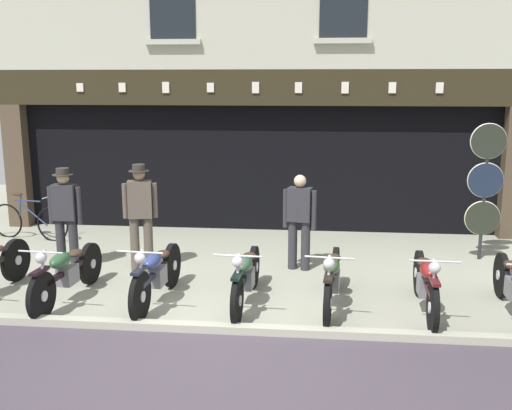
{
  "coord_description": "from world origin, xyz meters",
  "views": [
    {
      "loc": [
        1.2,
        -6.68,
        3.06
      ],
      "look_at": [
        0.26,
        2.71,
        1.07
      ],
      "focal_mm": 41.15,
      "sensor_mm": 36.0,
      "label": 1
    }
  ],
  "objects_px": {
    "salesman_right": "(299,218)",
    "advert_board_far": "(106,151)",
    "motorcycle_right": "(426,282)",
    "motorcycle_left": "(67,272)",
    "motorcycle_center_left": "(157,273)",
    "shopkeeper_center": "(140,212)",
    "advert_board_near": "(148,149)",
    "salesman_left": "(65,214)",
    "motorcycle_center": "(246,276)",
    "leaning_bicycle": "(29,221)",
    "motorcycle_center_right": "(332,278)",
    "tyre_sign_pole": "(485,182)"
  },
  "relations": [
    {
      "from": "motorcycle_center",
      "to": "leaning_bicycle",
      "type": "height_order",
      "value": "leaning_bicycle"
    },
    {
      "from": "motorcycle_center_left",
      "to": "advert_board_far",
      "type": "bearing_deg",
      "value": -58.81
    },
    {
      "from": "motorcycle_center",
      "to": "leaning_bicycle",
      "type": "relative_size",
      "value": 1.19
    },
    {
      "from": "tyre_sign_pole",
      "to": "advert_board_near",
      "type": "height_order",
      "value": "tyre_sign_pole"
    },
    {
      "from": "motorcycle_center",
      "to": "salesman_right",
      "type": "xyz_separation_m",
      "value": [
        0.69,
        1.66,
        0.46
      ]
    },
    {
      "from": "shopkeeper_center",
      "to": "tyre_sign_pole",
      "type": "bearing_deg",
      "value": 179.25
    },
    {
      "from": "advert_board_far",
      "to": "leaning_bicycle",
      "type": "xyz_separation_m",
      "value": [
        -1.16,
        -1.31,
        -1.25
      ]
    },
    {
      "from": "salesman_left",
      "to": "tyre_sign_pole",
      "type": "distance_m",
      "value": 7.1
    },
    {
      "from": "motorcycle_center_left",
      "to": "salesman_left",
      "type": "height_order",
      "value": "salesman_left"
    },
    {
      "from": "motorcycle_left",
      "to": "advert_board_near",
      "type": "xyz_separation_m",
      "value": [
        -0.06,
        4.47,
        1.24
      ]
    },
    {
      "from": "salesman_right",
      "to": "tyre_sign_pole",
      "type": "height_order",
      "value": "tyre_sign_pole"
    },
    {
      "from": "motorcycle_left",
      "to": "salesman_right",
      "type": "distance_m",
      "value": 3.71
    },
    {
      "from": "motorcycle_right",
      "to": "tyre_sign_pole",
      "type": "bearing_deg",
      "value": -116.01
    },
    {
      "from": "salesman_left",
      "to": "salesman_right",
      "type": "height_order",
      "value": "salesman_left"
    },
    {
      "from": "tyre_sign_pole",
      "to": "motorcycle_left",
      "type": "bearing_deg",
      "value": -157.5
    },
    {
      "from": "motorcycle_center_left",
      "to": "advert_board_near",
      "type": "height_order",
      "value": "advert_board_near"
    },
    {
      "from": "motorcycle_center",
      "to": "motorcycle_right",
      "type": "xyz_separation_m",
      "value": [
        2.44,
        -0.05,
        0.01
      ]
    },
    {
      "from": "motorcycle_center_right",
      "to": "motorcycle_right",
      "type": "distance_m",
      "value": 1.25
    },
    {
      "from": "shopkeeper_center",
      "to": "motorcycle_center",
      "type": "bearing_deg",
      "value": 132.05
    },
    {
      "from": "salesman_left",
      "to": "leaning_bicycle",
      "type": "bearing_deg",
      "value": -49.43
    },
    {
      "from": "tyre_sign_pole",
      "to": "advert_board_near",
      "type": "distance_m",
      "value": 6.71
    },
    {
      "from": "tyre_sign_pole",
      "to": "advert_board_far",
      "type": "distance_m",
      "value": 7.59
    },
    {
      "from": "salesman_right",
      "to": "advert_board_far",
      "type": "distance_m",
      "value": 5.06
    },
    {
      "from": "shopkeeper_center",
      "to": "leaning_bicycle",
      "type": "height_order",
      "value": "shopkeeper_center"
    },
    {
      "from": "advert_board_near",
      "to": "motorcycle_center_left",
      "type": "bearing_deg",
      "value": -73.01
    },
    {
      "from": "motorcycle_center_left",
      "to": "shopkeeper_center",
      "type": "relative_size",
      "value": 1.14
    },
    {
      "from": "salesman_right",
      "to": "advert_board_far",
      "type": "relative_size",
      "value": 1.54
    },
    {
      "from": "motorcycle_right",
      "to": "shopkeeper_center",
      "type": "height_order",
      "value": "shopkeeper_center"
    },
    {
      "from": "tyre_sign_pole",
      "to": "advert_board_far",
      "type": "xyz_separation_m",
      "value": [
        -7.37,
        1.83,
        0.24
      ]
    },
    {
      "from": "motorcycle_center_left",
      "to": "motorcycle_right",
      "type": "height_order",
      "value": "motorcycle_center_left"
    },
    {
      "from": "motorcycle_center",
      "to": "shopkeeper_center",
      "type": "xyz_separation_m",
      "value": [
        -1.88,
        1.34,
        0.56
      ]
    },
    {
      "from": "motorcycle_center_right",
      "to": "advert_board_near",
      "type": "xyz_separation_m",
      "value": [
        -3.8,
        4.33,
        1.24
      ]
    },
    {
      "from": "motorcycle_right",
      "to": "salesman_right",
      "type": "xyz_separation_m",
      "value": [
        -1.75,
        1.71,
        0.45
      ]
    },
    {
      "from": "shopkeeper_center",
      "to": "advert_board_near",
      "type": "xyz_separation_m",
      "value": [
        -0.72,
        3.03,
        0.68
      ]
    },
    {
      "from": "motorcycle_left",
      "to": "motorcycle_center_right",
      "type": "distance_m",
      "value": 3.74
    },
    {
      "from": "salesman_right",
      "to": "motorcycle_center",
      "type": "bearing_deg",
      "value": 79.81
    },
    {
      "from": "motorcycle_center_right",
      "to": "salesman_left",
      "type": "relative_size",
      "value": 1.23
    },
    {
      "from": "shopkeeper_center",
      "to": "motorcycle_center_right",
      "type": "bearing_deg",
      "value": 144.42
    },
    {
      "from": "motorcycle_center_right",
      "to": "advert_board_near",
      "type": "height_order",
      "value": "advert_board_near"
    },
    {
      "from": "motorcycle_left",
      "to": "salesman_right",
      "type": "xyz_separation_m",
      "value": [
        3.23,
        1.77,
        0.45
      ]
    },
    {
      "from": "salesman_right",
      "to": "salesman_left",
      "type": "bearing_deg",
      "value": 17.56
    },
    {
      "from": "salesman_right",
      "to": "shopkeeper_center",
      "type": "bearing_deg",
      "value": 19.61
    },
    {
      "from": "motorcycle_right",
      "to": "leaning_bicycle",
      "type": "distance_m",
      "value": 7.77
    },
    {
      "from": "salesman_left",
      "to": "leaning_bicycle",
      "type": "height_order",
      "value": "salesman_left"
    },
    {
      "from": "shopkeeper_center",
      "to": "advert_board_near",
      "type": "bearing_deg",
      "value": -89.12
    },
    {
      "from": "salesman_left",
      "to": "salesman_right",
      "type": "bearing_deg",
      "value": -175.83
    },
    {
      "from": "leaning_bicycle",
      "to": "motorcycle_center_left",
      "type": "bearing_deg",
      "value": 58.11
    },
    {
      "from": "shopkeeper_center",
      "to": "advert_board_near",
      "type": "distance_m",
      "value": 3.19
    },
    {
      "from": "salesman_right",
      "to": "advert_board_near",
      "type": "distance_m",
      "value": 4.34
    },
    {
      "from": "motorcycle_center_left",
      "to": "leaning_bicycle",
      "type": "distance_m",
      "value": 4.63
    }
  ]
}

